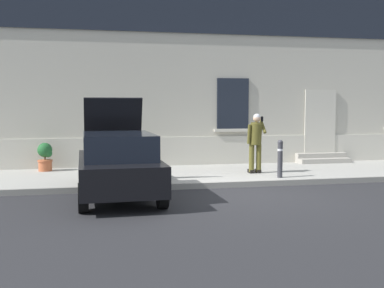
{
  "coord_description": "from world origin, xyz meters",
  "views": [
    {
      "loc": [
        -3.33,
        -10.65,
        2.12
      ],
      "look_at": [
        -0.77,
        1.6,
        1.1
      ],
      "focal_mm": 43.78,
      "sensor_mm": 36.0,
      "label": 1
    }
  ],
  "objects": [
    {
      "name": "entrance_stoop",
      "position": [
        4.47,
        4.33,
        0.28
      ],
      "size": [
        1.85,
        0.64,
        0.32
      ],
      "color": "#9E998E",
      "rests_on": "sidewalk"
    },
    {
      "name": "sidewalk",
      "position": [
        0.0,
        2.8,
        0.07
      ],
      "size": [
        24.0,
        3.6,
        0.15
      ],
      "primitive_type": "cube",
      "color": "#99968E",
      "rests_on": "ground"
    },
    {
      "name": "bollard_far_left",
      "position": [
        -2.52,
        1.35,
        0.71
      ],
      "size": [
        0.15,
        0.15,
        1.04
      ],
      "color": "#333338",
      "rests_on": "sidewalk"
    },
    {
      "name": "bollard_near_person",
      "position": [
        1.65,
        1.35,
        0.71
      ],
      "size": [
        0.15,
        0.15,
        1.04
      ],
      "color": "#333338",
      "rests_on": "sidewalk"
    },
    {
      "name": "person_on_phone",
      "position": [
        1.28,
        2.28,
        1.15
      ],
      "size": [
        0.51,
        0.49,
        1.75
      ],
      "rotation": [
        0.0,
        0.0,
        0.17
      ],
      "color": "#514C1E",
      "rests_on": "sidewalk"
    },
    {
      "name": "building_facade",
      "position": [
        0.01,
        5.29,
        3.73
      ],
      "size": [
        24.0,
        1.52,
        7.5
      ],
      "color": "#B2AD9E",
      "rests_on": "ground"
    },
    {
      "name": "curb_edge",
      "position": [
        0.0,
        0.94,
        0.07
      ],
      "size": [
        24.0,
        0.12,
        0.15
      ],
      "primitive_type": "cube",
      "color": "gray",
      "rests_on": "ground"
    },
    {
      "name": "planter_cream",
      "position": [
        -2.11,
        4.03,
        0.61
      ],
      "size": [
        0.44,
        0.44,
        0.86
      ],
      "color": "beige",
      "rests_on": "sidewalk"
    },
    {
      "name": "hatchback_car_black",
      "position": [
        -2.81,
        0.17,
        0.8
      ],
      "size": [
        1.88,
        4.11,
        2.34
      ],
      "color": "black",
      "rests_on": "ground"
    },
    {
      "name": "planter_terracotta",
      "position": [
        -4.8,
        4.04,
        0.61
      ],
      "size": [
        0.44,
        0.44,
        0.86
      ],
      "color": "#B25B38",
      "rests_on": "sidewalk"
    },
    {
      "name": "ground_plane",
      "position": [
        0.0,
        0.0,
        0.0
      ],
      "size": [
        80.0,
        80.0,
        0.0
      ],
      "primitive_type": "plane",
      "color": "#232326"
    }
  ]
}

